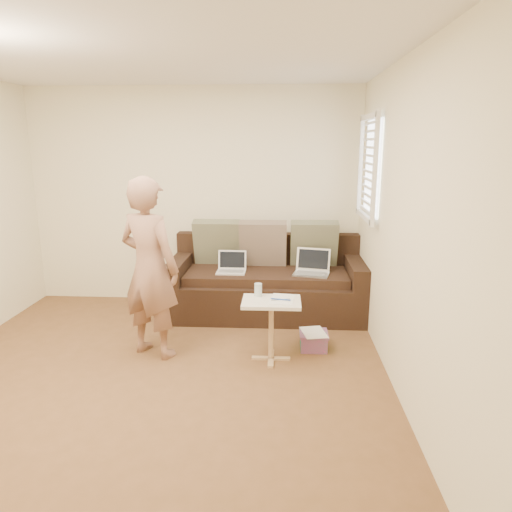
# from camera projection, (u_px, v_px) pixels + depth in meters

# --- Properties ---
(floor) EXTENTS (4.50, 4.50, 0.00)m
(floor) POSITION_uv_depth(u_px,v_px,m) (149.00, 388.00, 3.81)
(floor) COLOR brown
(floor) RESTS_ON ground
(ceiling) EXTENTS (4.50, 4.50, 0.00)m
(ceiling) POSITION_uv_depth(u_px,v_px,m) (128.00, 45.00, 3.20)
(ceiling) COLOR white
(ceiling) RESTS_ON wall_back
(wall_back) EXTENTS (4.00, 0.00, 4.00)m
(wall_back) POSITION_uv_depth(u_px,v_px,m) (194.00, 197.00, 5.69)
(wall_back) COLOR beige
(wall_back) RESTS_ON ground
(wall_right) EXTENTS (0.00, 4.50, 4.50)m
(wall_right) POSITION_uv_depth(u_px,v_px,m) (410.00, 234.00, 3.40)
(wall_right) COLOR beige
(wall_right) RESTS_ON ground
(window_blinds) EXTENTS (0.12, 0.88, 1.08)m
(window_blinds) POSITION_uv_depth(u_px,v_px,m) (369.00, 168.00, 4.76)
(window_blinds) COLOR white
(window_blinds) RESTS_ON wall_right
(sofa) EXTENTS (2.20, 0.95, 0.85)m
(sofa) POSITION_uv_depth(u_px,v_px,m) (266.00, 278.00, 5.39)
(sofa) COLOR black
(sofa) RESTS_ON ground
(pillow_left) EXTENTS (0.55, 0.29, 0.57)m
(pillow_left) POSITION_uv_depth(u_px,v_px,m) (217.00, 242.00, 5.57)
(pillow_left) COLOR #5B6248
(pillow_left) RESTS_ON sofa
(pillow_mid) EXTENTS (0.55, 0.27, 0.57)m
(pillow_mid) POSITION_uv_depth(u_px,v_px,m) (263.00, 244.00, 5.50)
(pillow_mid) COLOR brown
(pillow_mid) RESTS_ON sofa
(pillow_right) EXTENTS (0.55, 0.28, 0.57)m
(pillow_right) POSITION_uv_depth(u_px,v_px,m) (314.00, 244.00, 5.50)
(pillow_right) COLOR #5B6248
(pillow_right) RESTS_ON sofa
(laptop_silver) EXTENTS (0.44, 0.36, 0.26)m
(laptop_silver) POSITION_uv_depth(u_px,v_px,m) (311.00, 275.00, 5.20)
(laptop_silver) COLOR #B7BABC
(laptop_silver) RESTS_ON sofa
(laptop_white) EXTENTS (0.33, 0.24, 0.23)m
(laptop_white) POSITION_uv_depth(u_px,v_px,m) (231.00, 273.00, 5.27)
(laptop_white) COLOR white
(laptop_white) RESTS_ON sofa
(person) EXTENTS (0.73, 0.63, 1.68)m
(person) POSITION_uv_depth(u_px,v_px,m) (150.00, 268.00, 4.25)
(person) COLOR #8D5B4D
(person) RESTS_ON ground
(side_table) EXTENTS (0.52, 0.37, 0.58)m
(side_table) POSITION_uv_depth(u_px,v_px,m) (271.00, 330.00, 4.25)
(side_table) COLOR silver
(side_table) RESTS_ON ground
(drinking_glass) EXTENTS (0.07, 0.07, 0.12)m
(drinking_glass) POSITION_uv_depth(u_px,v_px,m) (258.00, 290.00, 4.28)
(drinking_glass) COLOR silver
(drinking_glass) RESTS_ON side_table
(scissors) EXTENTS (0.20, 0.15, 0.02)m
(scissors) POSITION_uv_depth(u_px,v_px,m) (281.00, 300.00, 4.17)
(scissors) COLOR silver
(scissors) RESTS_ON side_table
(paper_on_table) EXTENTS (0.25, 0.33, 0.00)m
(paper_on_table) POSITION_uv_depth(u_px,v_px,m) (282.00, 299.00, 4.21)
(paper_on_table) COLOR white
(paper_on_table) RESTS_ON side_table
(striped_box) EXTENTS (0.27, 0.27, 0.17)m
(striped_box) POSITION_uv_depth(u_px,v_px,m) (313.00, 340.00, 4.52)
(striped_box) COLOR #DD218F
(striped_box) RESTS_ON ground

